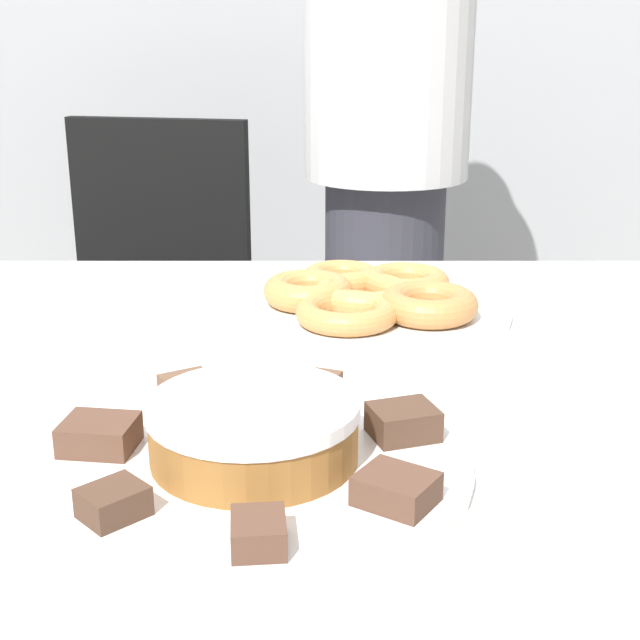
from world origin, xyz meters
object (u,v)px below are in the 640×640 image
object	(u,v)px
office_chair_left	(142,354)
plate_donuts	(362,309)
person_standing	(386,146)
frosted_cake	(254,429)
plate_cake	(255,463)

from	to	relation	value
office_chair_left	plate_donuts	distance (m)	0.86
person_standing	frosted_cake	distance (m)	1.01
frosted_cake	office_chair_left	bearing A→B (deg)	106.32
person_standing	plate_donuts	xyz separation A→B (m)	(-0.07, -0.57, -0.13)
person_standing	office_chair_left	world-z (taller)	person_standing
person_standing	plate_donuts	bearing A→B (deg)	-96.87
office_chair_left	frosted_cake	size ratio (longest dim) A/B	5.24
plate_donuts	office_chair_left	bearing A→B (deg)	122.66
plate_cake	plate_donuts	size ratio (longest dim) A/B	0.96
frosted_cake	plate_donuts	bearing A→B (deg)	75.63
office_chair_left	plate_donuts	xyz separation A→B (m)	(0.43, -0.67, 0.31)
person_standing	frosted_cake	bearing A→B (deg)	-100.14
frosted_cake	plate_cake	bearing A→B (deg)	104.04
person_standing	office_chair_left	xyz separation A→B (m)	(-0.50, 0.11, -0.45)
office_chair_left	frosted_cake	world-z (taller)	office_chair_left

